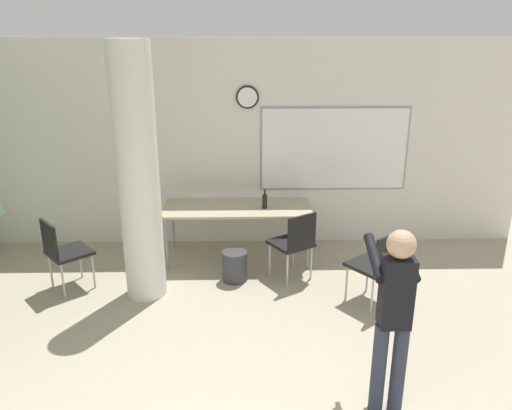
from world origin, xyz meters
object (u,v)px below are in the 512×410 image
Objects in this scene: bottle_on_table at (265,201)px; chair_table_right at (295,241)px; folding_table at (237,210)px; chair_near_pillar at (63,249)px; chair_mid_room at (377,262)px; person_playing_side at (394,308)px.

bottle_on_table is 0.29× the size of chair_table_right.
folding_table is 2.15m from chair_near_pillar.
chair_table_right is (0.34, -0.57, -0.31)m from bottle_on_table.
chair_table_right is 1.00× the size of chair_near_pillar.
chair_table_right is at bearing -59.28° from bottle_on_table.
chair_mid_room and chair_near_pillar have the same top height.
person_playing_side is (1.21, -2.83, 0.23)m from folding_table.
bottle_on_table is 0.16× the size of person_playing_side.
bottle_on_table is 0.29× the size of chair_mid_room.
chair_mid_room is (0.83, -0.61, 0.00)m from chair_table_right.
chair_near_pillar is (-2.67, -0.20, 0.00)m from chair_table_right.
chair_table_right and chair_near_pillar have the same top height.
person_playing_side is at bearing -76.67° from chair_table_right.
chair_mid_room is (1.52, -1.23, -0.17)m from folding_table.
chair_near_pillar is (-1.98, -0.82, -0.17)m from folding_table.
person_playing_side reaches higher than chair_table_right.
chair_table_right and chair_mid_room have the same top height.
bottle_on_table is 2.91m from person_playing_side.
folding_table is 0.38m from bottle_on_table.
folding_table is 3.09m from person_playing_side.
chair_near_pillar is at bearing -161.90° from bottle_on_table.
chair_table_right is 2.68m from chair_near_pillar.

